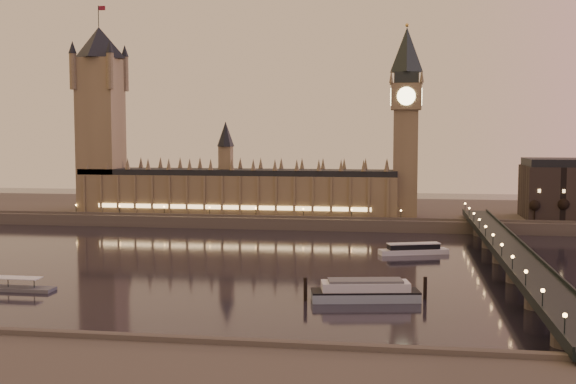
% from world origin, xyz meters
% --- Properties ---
extents(ground, '(700.00, 700.00, 0.00)m').
position_xyz_m(ground, '(0.00, 0.00, 0.00)').
color(ground, black).
rests_on(ground, ground).
extents(far_embankment, '(560.00, 130.00, 6.00)m').
position_xyz_m(far_embankment, '(30.00, 165.00, 3.00)').
color(far_embankment, '#423D35').
rests_on(far_embankment, ground).
extents(palace_of_westminster, '(180.00, 26.62, 52.00)m').
position_xyz_m(palace_of_westminster, '(-40.12, 120.99, 21.71)').
color(palace_of_westminster, brown).
rests_on(palace_of_westminster, ground).
extents(victoria_tower, '(31.68, 31.68, 118.00)m').
position_xyz_m(victoria_tower, '(-120.00, 121.00, 65.79)').
color(victoria_tower, brown).
rests_on(victoria_tower, ground).
extents(big_ben, '(17.68, 17.68, 104.00)m').
position_xyz_m(big_ben, '(53.99, 120.99, 63.95)').
color(big_ben, brown).
rests_on(big_ben, ground).
extents(westminster_bridge, '(13.20, 260.00, 15.30)m').
position_xyz_m(westminster_bridge, '(91.61, 0.00, 5.52)').
color(westminster_bridge, black).
rests_on(westminster_bridge, ground).
extents(bare_tree_0, '(5.36, 5.36, 10.89)m').
position_xyz_m(bare_tree_0, '(119.75, 109.00, 14.11)').
color(bare_tree_0, black).
rests_on(bare_tree_0, ground).
extents(bare_tree_1, '(5.36, 5.36, 10.89)m').
position_xyz_m(bare_tree_1, '(133.81, 109.00, 14.11)').
color(bare_tree_1, black).
rests_on(bare_tree_1, ground).
extents(cruise_boat_a, '(30.29, 15.51, 4.76)m').
position_xyz_m(cruise_boat_a, '(57.47, 34.41, 2.10)').
color(cruise_boat_a, silver).
rests_on(cruise_boat_a, ground).
extents(moored_barge, '(37.85, 15.29, 7.05)m').
position_xyz_m(moored_barge, '(41.30, -54.44, 2.98)').
color(moored_barge, '#889CAD').
rests_on(moored_barge, ground).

